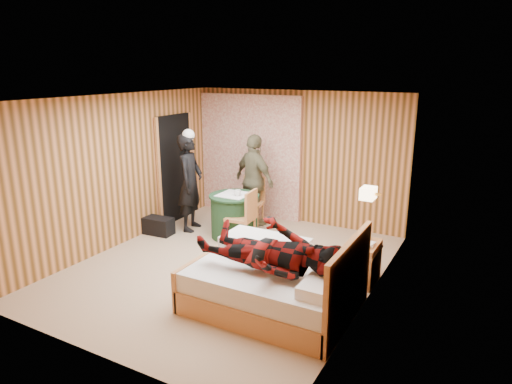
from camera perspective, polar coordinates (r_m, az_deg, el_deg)
The scene contains 23 objects.
floor at distance 6.97m, azimuth -3.49°, elevation -9.33°, with size 4.20×5.00×0.01m, color tan.
ceiling at distance 6.34m, azimuth -3.87°, elevation 11.66°, with size 4.20×5.00×0.01m, color silver.
wall_back at distance 8.70m, azimuth 5.17°, elevation 4.34°, with size 4.20×0.02×2.50m, color #D98A53.
wall_left at distance 7.84m, azimuth -16.77°, elevation 2.52°, with size 0.02×5.00×2.50m, color #D98A53.
wall_right at distance 5.74m, azimuth 14.36°, elevation -1.91°, with size 0.02×5.00×2.50m, color #D98A53.
curtain at distance 9.09m, azimuth -0.81°, elevation 4.55°, with size 2.20×0.08×2.40m, color white.
doorway at distance 8.88m, azimuth -10.09°, elevation 2.89°, with size 0.06×0.90×2.05m, color black.
wall_lamp at distance 6.19m, azimuth 13.88°, elevation -0.15°, with size 0.26×0.24×0.16m.
bed at distance 5.81m, azimuth 2.50°, elevation -11.25°, with size 1.98×1.53×1.05m.
nightstand at distance 6.56m, azimuth 13.04°, elevation -8.47°, with size 0.44×0.60×0.58m.
round_table at distance 8.02m, azimuth -2.73°, elevation -2.93°, with size 0.87×0.87×0.78m.
chair_far at distance 8.55m, azimuth -0.42°, elevation -0.70°, with size 0.49×0.49×0.93m.
chair_near at distance 7.60m, azimuth -1.35°, elevation -2.70°, with size 0.46×0.46×0.95m.
duffel_bag at distance 8.39m, azimuth -12.13°, elevation -4.15°, with size 0.54×0.29×0.31m, color black.
sneaker_left at distance 7.29m, azimuth -3.07°, elevation -7.66°, with size 0.26×0.11×0.12m, color white.
sneaker_right at distance 7.84m, azimuth 2.05°, elevation -5.93°, with size 0.27×0.11×0.12m, color white.
woman_standing at distance 8.33m, azimuth -8.22°, elevation 1.19°, with size 0.65×0.43×1.78m, color black.
man_at_table at distance 8.50m, azimuth -0.19°, elevation 1.45°, with size 1.01×0.42×1.72m, color #686345.
man_on_bed at distance 5.35m, azimuth 1.72°, elevation -6.02°, with size 1.77×0.67×0.86m, color maroon.
book_lower at distance 6.41m, azimuth 13.07°, elevation -6.28°, with size 0.17×0.22×0.02m, color white.
book_upper at distance 6.40m, azimuth 13.08°, elevation -6.11°, with size 0.16×0.22×0.02m, color white.
cup_nightstand at distance 6.56m, azimuth 13.53°, elevation -5.46°, with size 0.10×0.10×0.09m, color white.
cup_table at distance 7.80m, azimuth -2.33°, elevation -0.12°, with size 0.12×0.12×0.10m, color white.
Camera 1 is at (3.40, -5.34, 2.91)m, focal length 32.00 mm.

